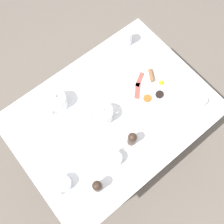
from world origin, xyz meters
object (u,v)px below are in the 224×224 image
teapot_near (57,101)px  salt_grinder (97,186)px  water_glass_tall (127,37)px  creamer_jug (201,101)px  fork_spare (152,53)px  teacup_with_saucer_right (114,159)px  knife_by_plate (31,134)px  spoon_for_tea (171,129)px  teapot_far (103,114)px  fork_by_plate (99,66)px  breakfast_plate (150,87)px  pepper_grinder (132,139)px  teacup_with_saucer_left (64,184)px

teapot_near → salt_grinder: size_ratio=1.64×
water_glass_tall → creamer_jug: bearing=-173.9°
teapot_near → fork_spare: teapot_near is taller
teacup_with_saucer_right → water_glass_tall: bearing=-45.3°
knife_by_plate → spoon_for_tea: same height
teacup_with_saucer_right → spoon_for_tea: 0.39m
teapot_far → knife_by_plate: teapot_far is taller
fork_by_plate → creamer_jug: bearing=-151.7°
breakfast_plate → teapot_far: teapot_far is taller
teapot_near → fork_spare: size_ratio=1.35×
pepper_grinder → salt_grinder: 0.32m
teacup_with_saucer_left → fork_spare: teacup_with_saucer_left is taller
teapot_near → spoon_for_tea: (-0.56, -0.43, -0.05)m
breakfast_plate → pepper_grinder: bearing=121.1°
knife_by_plate → fork_spare: bearing=-92.2°
teacup_with_saucer_left → teapot_far: bearing=-67.0°
salt_grinder → teacup_with_saucer_right: bearing=-70.5°
creamer_jug → fork_by_plate: 0.69m
fork_spare → creamer_jug: bearing=177.8°
teapot_far → fork_by_plate: teapot_far is taller
breakfast_plate → salt_grinder: 0.69m
creamer_jug → salt_grinder: (-0.00, 0.81, 0.04)m
breakfast_plate → fork_spare: size_ratio=2.08×
breakfast_plate → pepper_grinder: (-0.19, 0.32, 0.06)m
teapot_near → teacup_with_saucer_right: (-0.49, -0.05, -0.03)m
breakfast_plate → teapot_near: size_ratio=1.54×
salt_grinder → pepper_grinder: bearing=-75.6°
teapot_near → pepper_grinder: teapot_near is taller
teapot_near → creamer_jug: teapot_near is taller
water_glass_tall → spoon_for_tea: water_glass_tall is taller
teacup_with_saucer_left → fork_by_plate: (0.48, -0.62, -0.03)m
salt_grinder → fork_spare: bearing=-61.0°
breakfast_plate → teacup_with_saucer_right: teacup_with_saucer_right is taller
spoon_for_tea → fork_spare: size_ratio=0.88×
teacup_with_saucer_right → breakfast_plate: bearing=-65.3°
pepper_grinder → knife_by_plate: (0.41, 0.43, -0.06)m
teapot_far → teacup_with_saucer_right: size_ratio=1.12×
teacup_with_saucer_left → creamer_jug: (-0.13, -0.94, -0.00)m
fork_spare → teapot_near: bearing=83.0°
teacup_with_saucer_right → knife_by_plate: (0.43, 0.29, -0.03)m
teacup_with_saucer_left → water_glass_tall: bearing=-60.3°
pepper_grinder → breakfast_plate: bearing=-58.9°
breakfast_plate → teacup_with_saucer_right: (-0.21, 0.47, 0.02)m
salt_grinder → teapot_far: bearing=-42.7°
water_glass_tall → pepper_grinder: same height
knife_by_plate → teapot_near: bearing=-78.0°
teacup_with_saucer_right → creamer_jug: bearing=-95.3°
teapot_near → creamer_jug: bearing=-55.2°
water_glass_tall → fork_by_plate: bearing=95.0°
breakfast_plate → teacup_with_saucer_left: size_ratio=1.95×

